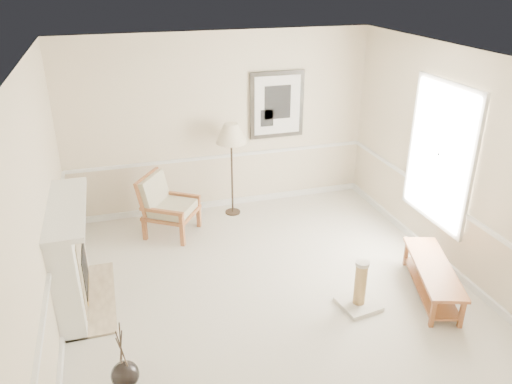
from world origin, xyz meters
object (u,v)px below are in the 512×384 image
floor_vase (125,376)px  scratching_post (359,293)px  bench (432,275)px  armchair (165,203)px  floor_lamp (231,136)px

floor_vase → scratching_post: 2.83m
floor_vase → bench: 3.80m
floor_vase → armchair: 3.16m
bench → scratching_post: scratching_post is taller
floor_vase → scratching_post: size_ratio=1.28×
floor_lamp → scratching_post: (0.85, -2.88, -1.15)m
scratching_post → floor_vase: bearing=-169.7°
floor_vase → bench: size_ratio=0.54×
floor_vase → armchair: size_ratio=0.80×
armchair → floor_lamp: 1.46m
armchair → scratching_post: (1.99, -2.54, -0.30)m
armchair → bench: 3.93m
floor_vase → bench: floor_vase is taller
armchair → floor_lamp: size_ratio=0.65×
scratching_post → armchair: bearing=128.1°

